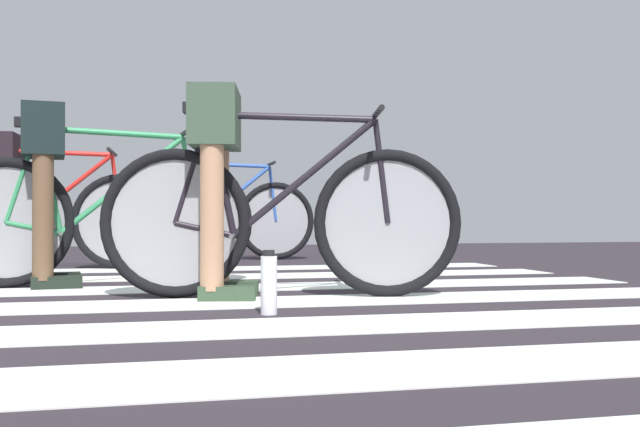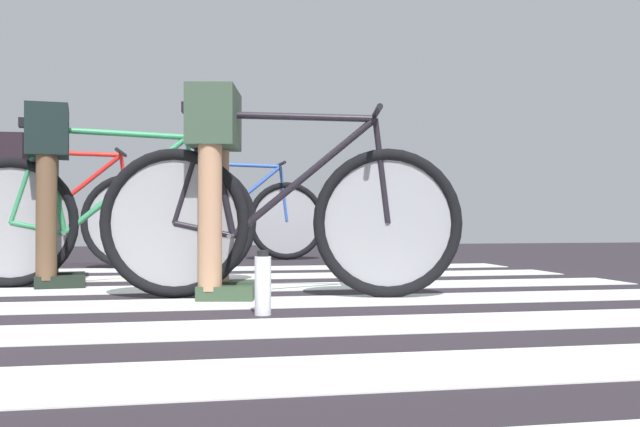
{
  "view_description": "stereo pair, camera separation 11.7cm",
  "coord_description": "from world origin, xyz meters",
  "px_view_note": "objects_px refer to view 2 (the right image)",
  "views": [
    {
      "loc": [
        -0.09,
        -3.46,
        0.4
      ],
      "look_at": [
        0.73,
        0.07,
        0.42
      ],
      "focal_mm": 41.33,
      "sensor_mm": 36.0,
      "label": 1
    },
    {
      "loc": [
        0.03,
        -3.46,
        0.4
      ],
      "look_at": [
        0.73,
        0.07,
        0.42
      ],
      "focal_mm": 41.33,
      "sensor_mm": 36.0,
      "label": 2
    }
  ],
  "objects_px": {
    "cyclist_1_of_4": "(215,163)",
    "bicycle_2_of_4": "(107,218)",
    "bicycle_1_of_4": "(280,217)",
    "bicycle_3_of_4": "(58,218)",
    "cyclist_3_of_4": "(15,183)",
    "bicycle_4_of_4": "(231,218)",
    "water_bottle": "(263,284)",
    "cyclist_2_of_4": "(49,170)"
  },
  "relations": [
    {
      "from": "cyclist_1_of_4",
      "to": "bicycle_2_of_4",
      "type": "distance_m",
      "value": 1.02
    },
    {
      "from": "bicycle_1_of_4",
      "to": "cyclist_1_of_4",
      "type": "xyz_separation_m",
      "value": [
        -0.31,
        0.06,
        0.26
      ]
    },
    {
      "from": "bicycle_1_of_4",
      "to": "cyclist_2_of_4",
      "type": "xyz_separation_m",
      "value": [
        -1.18,
        0.82,
        0.26
      ]
    },
    {
      "from": "cyclist_1_of_4",
      "to": "bicycle_4_of_4",
      "type": "xyz_separation_m",
      "value": [
        0.31,
        3.16,
        -0.26
      ]
    },
    {
      "from": "water_bottle",
      "to": "cyclist_3_of_4",
      "type": "bearing_deg",
      "value": 117.54
    },
    {
      "from": "bicycle_1_of_4",
      "to": "cyclist_2_of_4",
      "type": "height_order",
      "value": "cyclist_2_of_4"
    },
    {
      "from": "cyclist_2_of_4",
      "to": "water_bottle",
      "type": "relative_size",
      "value": 3.92
    },
    {
      "from": "bicycle_2_of_4",
      "to": "water_bottle",
      "type": "bearing_deg",
      "value": -70.57
    },
    {
      "from": "bicycle_1_of_4",
      "to": "bicycle_2_of_4",
      "type": "distance_m",
      "value": 1.23
    },
    {
      "from": "bicycle_2_of_4",
      "to": "cyclist_2_of_4",
      "type": "bearing_deg",
      "value": -180.0
    },
    {
      "from": "bicycle_1_of_4",
      "to": "bicycle_3_of_4",
      "type": "bearing_deg",
      "value": 131.55
    },
    {
      "from": "bicycle_4_of_4",
      "to": "water_bottle",
      "type": "height_order",
      "value": "bicycle_4_of_4"
    },
    {
      "from": "cyclist_1_of_4",
      "to": "bicycle_4_of_4",
      "type": "height_order",
      "value": "cyclist_1_of_4"
    },
    {
      "from": "cyclist_3_of_4",
      "to": "cyclist_2_of_4",
      "type": "bearing_deg",
      "value": -69.01
    },
    {
      "from": "cyclist_3_of_4",
      "to": "water_bottle",
      "type": "xyz_separation_m",
      "value": [
        1.5,
        -2.88,
        -0.52
      ]
    },
    {
      "from": "bicycle_1_of_4",
      "to": "bicycle_4_of_4",
      "type": "bearing_deg",
      "value": 100.78
    },
    {
      "from": "cyclist_2_of_4",
      "to": "bicycle_4_of_4",
      "type": "relative_size",
      "value": 0.58
    },
    {
      "from": "bicycle_1_of_4",
      "to": "bicycle_4_of_4",
      "type": "relative_size",
      "value": 0.99
    },
    {
      "from": "bicycle_1_of_4",
      "to": "bicycle_4_of_4",
      "type": "xyz_separation_m",
      "value": [
        0.0,
        3.21,
        0.0
      ]
    },
    {
      "from": "cyclist_1_of_4",
      "to": "cyclist_3_of_4",
      "type": "xyz_separation_m",
      "value": [
        -1.35,
        2.22,
        0.0
      ]
    },
    {
      "from": "bicycle_1_of_4",
      "to": "cyclist_3_of_4",
      "type": "relative_size",
      "value": 1.72
    },
    {
      "from": "bicycle_3_of_4",
      "to": "bicycle_1_of_4",
      "type": "bearing_deg",
      "value": -56.22
    },
    {
      "from": "cyclist_2_of_4",
      "to": "water_bottle",
      "type": "height_order",
      "value": "cyclist_2_of_4"
    },
    {
      "from": "bicycle_1_of_4",
      "to": "bicycle_4_of_4",
      "type": "distance_m",
      "value": 3.21
    },
    {
      "from": "bicycle_1_of_4",
      "to": "bicycle_3_of_4",
      "type": "xyz_separation_m",
      "value": [
        -1.35,
        2.27,
        0.0
      ]
    },
    {
      "from": "bicycle_2_of_4",
      "to": "cyclist_3_of_4",
      "type": "distance_m",
      "value": 1.64
    },
    {
      "from": "bicycle_2_of_4",
      "to": "cyclist_2_of_4",
      "type": "xyz_separation_m",
      "value": [
        -0.31,
        -0.04,
        0.26
      ]
    },
    {
      "from": "bicycle_1_of_4",
      "to": "cyclist_1_of_4",
      "type": "distance_m",
      "value": 0.41
    },
    {
      "from": "water_bottle",
      "to": "cyclist_2_of_4",
      "type": "bearing_deg",
      "value": 125.96
    },
    {
      "from": "bicycle_3_of_4",
      "to": "water_bottle",
      "type": "height_order",
      "value": "bicycle_3_of_4"
    },
    {
      "from": "cyclist_1_of_4",
      "to": "water_bottle",
      "type": "bearing_deg",
      "value": -66.2
    },
    {
      "from": "bicycle_4_of_4",
      "to": "cyclist_2_of_4",
      "type": "bearing_deg",
      "value": -117.0
    },
    {
      "from": "bicycle_2_of_4",
      "to": "bicycle_3_of_4",
      "type": "bearing_deg",
      "value": 101.58
    },
    {
      "from": "bicycle_1_of_4",
      "to": "cyclist_2_of_4",
      "type": "bearing_deg",
      "value": 156.07
    },
    {
      "from": "bicycle_3_of_4",
      "to": "bicycle_4_of_4",
      "type": "xyz_separation_m",
      "value": [
        1.35,
        0.95,
        0.0
      ]
    },
    {
      "from": "bicycle_2_of_4",
      "to": "bicycle_4_of_4",
      "type": "xyz_separation_m",
      "value": [
        0.88,
        2.36,
        0.0
      ]
    },
    {
      "from": "bicycle_4_of_4",
      "to": "bicycle_3_of_4",
      "type": "bearing_deg",
      "value": -145.52
    },
    {
      "from": "bicycle_3_of_4",
      "to": "cyclist_3_of_4",
      "type": "bearing_deg",
      "value": -180.0
    },
    {
      "from": "cyclist_1_of_4",
      "to": "bicycle_4_of_4",
      "type": "relative_size",
      "value": 0.57
    },
    {
      "from": "cyclist_1_of_4",
      "to": "bicycle_2_of_4",
      "type": "relative_size",
      "value": 0.58
    },
    {
      "from": "bicycle_3_of_4",
      "to": "water_bottle",
      "type": "distance_m",
      "value": 3.11
    },
    {
      "from": "water_bottle",
      "to": "cyclist_1_of_4",
      "type": "bearing_deg",
      "value": 102.95
    }
  ]
}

